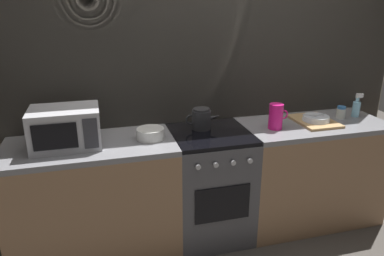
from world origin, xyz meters
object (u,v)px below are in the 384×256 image
at_px(kettle, 201,119).
at_px(dish_pile, 315,120).
at_px(microwave, 65,127).
at_px(spice_jar, 341,112).
at_px(mixing_bowl, 150,134).
at_px(spray_bottle, 356,108).
at_px(pitcher, 276,116).
at_px(stove_unit, 210,185).

relative_size(kettle, dish_pile, 0.71).
distance_m(microwave, dish_pile, 1.95).
height_order(kettle, spice_jar, kettle).
bearing_deg(mixing_bowl, dish_pile, 0.44).
relative_size(mixing_bowl, spray_bottle, 0.99).
distance_m(kettle, dish_pile, 0.95).
height_order(mixing_bowl, pitcher, pitcher).
xyz_separation_m(stove_unit, microwave, (-1.04, 0.01, 0.59)).
height_order(microwave, spice_jar, microwave).
relative_size(microwave, kettle, 1.62).
bearing_deg(spice_jar, mixing_bowl, -177.93).
height_order(microwave, pitcher, microwave).
relative_size(pitcher, spray_bottle, 0.99).
bearing_deg(kettle, dish_pile, -6.14).
bearing_deg(spice_jar, microwave, -179.03).
xyz_separation_m(pitcher, dish_pile, (0.39, 0.04, -0.08)).
xyz_separation_m(kettle, spray_bottle, (1.38, -0.05, -0.00)).
distance_m(kettle, mixing_bowl, 0.44).
height_order(microwave, spray_bottle, microwave).
distance_m(stove_unit, dish_pile, 1.02).
xyz_separation_m(microwave, spray_bottle, (2.38, 0.04, -0.06)).
distance_m(kettle, spray_bottle, 1.38).
xyz_separation_m(pitcher, spray_bottle, (0.82, 0.10, -0.02)).
distance_m(stove_unit, pitcher, 0.76).
xyz_separation_m(microwave, kettle, (1.00, 0.09, -0.05)).
bearing_deg(spray_bottle, stove_unit, -177.63).
relative_size(stove_unit, mixing_bowl, 4.50).
relative_size(mixing_bowl, spice_jar, 1.90).
xyz_separation_m(stove_unit, kettle, (-0.05, 0.10, 0.53)).
relative_size(mixing_bowl, pitcher, 1.00).
xyz_separation_m(stove_unit, dish_pile, (0.90, -0.00, 0.47)).
bearing_deg(stove_unit, mixing_bowl, -178.64).
xyz_separation_m(dish_pile, spice_jar, (0.28, 0.05, 0.03)).
xyz_separation_m(kettle, mixing_bowl, (-0.42, -0.11, -0.04)).
relative_size(dish_pile, spray_bottle, 1.97).
bearing_deg(microwave, pitcher, -2.06).
height_order(pitcher, spice_jar, pitcher).
bearing_deg(mixing_bowl, spray_bottle, 2.11).
distance_m(microwave, mixing_bowl, 0.59).
bearing_deg(mixing_bowl, kettle, 14.99).
height_order(pitcher, dish_pile, pitcher).
xyz_separation_m(mixing_bowl, dish_pile, (1.37, 0.01, -0.02)).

